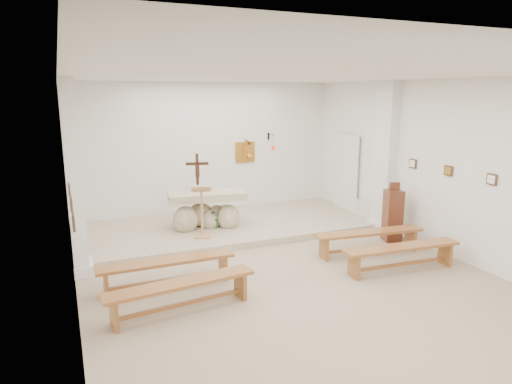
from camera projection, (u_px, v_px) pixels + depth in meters
name	position (u px, v px, depth m)	size (l,w,h in m)	color
ground	(296.00, 284.00, 7.86)	(7.00, 10.00, 0.00)	tan
wall_left	(70.00, 205.00, 6.14)	(0.02, 10.00, 3.50)	white
wall_right	(457.00, 171.00, 8.83)	(0.02, 10.00, 3.50)	white
wall_back	(208.00, 150.00, 11.96)	(7.00, 0.02, 3.50)	white
ceiling	(300.00, 76.00, 7.11)	(7.00, 10.00, 0.02)	silver
sanctuary_platform	(228.00, 226.00, 10.98)	(6.98, 3.00, 0.15)	#C2B195
pilaster_left	(74.00, 179.00, 7.98)	(0.26, 0.55, 3.50)	white
pilaster_right	(385.00, 158.00, 10.58)	(0.26, 0.55, 3.50)	white
gold_wall_relief	(245.00, 152.00, 12.36)	(0.55, 0.04, 0.55)	#C6842E
sanctuary_lamp	(272.00, 146.00, 12.37)	(0.11, 0.36, 0.44)	black
station_frame_left_front	(74.00, 222.00, 5.44)	(0.03, 0.20, 0.20)	#452C1E
station_frame_left_mid	(71.00, 204.00, 6.33)	(0.03, 0.20, 0.20)	#452C1E
station_frame_left_rear	(69.00, 190.00, 7.23)	(0.03, 0.20, 0.20)	#452C1E
station_frame_right_front	(492.00, 179.00, 8.11)	(0.03, 0.20, 0.20)	#452C1E
station_frame_right_mid	(448.00, 171.00, 9.00)	(0.03, 0.20, 0.20)	#452C1E
station_frame_right_rear	(413.00, 164.00, 9.90)	(0.03, 0.20, 0.20)	#452C1E
radiator_left	(76.00, 247.00, 8.90)	(0.10, 0.85, 0.52)	silver
radiator_right	(366.00, 212.00, 11.54)	(0.10, 0.85, 0.52)	silver
altar	(206.00, 213.00, 10.59)	(1.84, 0.93, 0.91)	beige
lectern	(202.00, 211.00, 9.82)	(0.49, 0.45, 1.17)	tan
crucifix_stand	(198.00, 185.00, 10.51)	(0.52, 0.23, 1.72)	#341B10
potted_plant	(215.00, 215.00, 10.64)	(0.50, 0.43, 0.55)	#275120
donation_pedestal	(393.00, 215.00, 10.05)	(0.44, 0.44, 1.32)	brown
bench_left_front	(167.00, 267.00, 7.66)	(2.30, 0.37, 0.49)	#98612C
bench_right_front	(369.00, 237.00, 9.25)	(2.33, 0.63, 0.49)	#98612C
bench_left_second	(181.00, 289.00, 6.78)	(2.33, 0.63, 0.49)	#98612C
bench_right_second	(402.00, 252.00, 8.37)	(2.32, 0.54, 0.49)	#98612C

